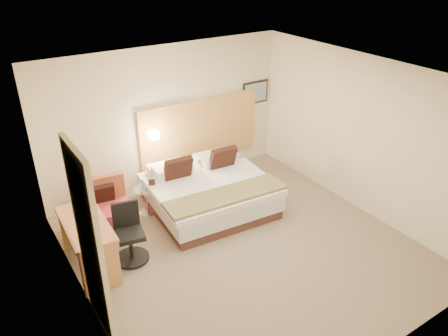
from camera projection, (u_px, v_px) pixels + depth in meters
floor at (244, 247)px, 6.86m from camera, size 4.80×5.00×0.02m
ceiling at (248, 78)px, 5.60m from camera, size 4.80×5.00×0.02m
wall_back at (167, 118)px, 8.09m from camera, size 4.80×0.02×2.70m
wall_front at (391, 270)px, 4.37m from camera, size 4.80×0.02×2.70m
wall_left at (77, 224)px, 5.06m from camera, size 0.02×5.00×2.70m
wall_right at (361, 135)px, 7.40m from camera, size 0.02×5.00×2.70m
headboard_panel at (201, 131)px, 8.59m from camera, size 2.60×0.04×1.30m
art_frame at (255, 92)px, 8.98m from camera, size 0.62×0.03×0.47m
art_canvas at (256, 93)px, 8.97m from camera, size 0.54×0.01×0.39m
lamp_arm at (152, 134)px, 7.95m from camera, size 0.02×0.12×0.02m
lamp_shade at (154, 135)px, 7.91m from camera, size 0.15×0.15×0.15m
curtain at (90, 243)px, 4.96m from camera, size 0.06×0.90×2.42m
bottle_a at (143, 184)px, 7.45m from camera, size 0.07×0.07×0.18m
menu_folder at (152, 184)px, 7.44m from camera, size 0.12×0.08×0.20m
bed at (208, 191)px, 7.75m from camera, size 2.16×2.11×0.99m
lounge_chair at (106, 208)px, 7.27m from camera, size 0.84×0.76×0.81m
side_table at (147, 199)px, 7.59m from camera, size 0.57×0.57×0.49m
desk at (88, 232)px, 6.18m from camera, size 0.62×1.27×0.78m
desk_chair at (129, 237)px, 6.46m from camera, size 0.60×0.60×0.90m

